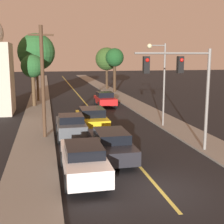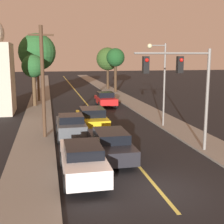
{
  "view_description": "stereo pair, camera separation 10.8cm",
  "coord_description": "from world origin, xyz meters",
  "px_view_note": "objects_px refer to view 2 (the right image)",
  "views": [
    {
      "loc": [
        -4.45,
        -11.32,
        5.47
      ],
      "look_at": [
        0.0,
        9.53,
        1.6
      ],
      "focal_mm": 50.0,
      "sensor_mm": 36.0,
      "label": 1
    },
    {
      "loc": [
        -4.35,
        -11.34,
        5.47
      ],
      "look_at": [
        0.0,
        9.53,
        1.6
      ],
      "focal_mm": 50.0,
      "sensor_mm": 36.0,
      "label": 2
    }
  ],
  "objects_px": {
    "car_outer_lane_second": "(71,126)",
    "tree_right_far": "(108,59)",
    "utility_pole_left": "(43,80)",
    "tree_left_near": "(33,67)",
    "car_outer_lane_front": "(83,159)",
    "car_far_oncoming": "(106,99)",
    "streetlamp_right": "(160,73)",
    "tree_right_near": "(115,58)",
    "car_near_lane_front": "(110,144)",
    "traffic_signal_mast": "(184,79)",
    "tree_left_far": "(37,52)",
    "car_near_lane_second": "(92,118)"
  },
  "relations": [
    {
      "from": "tree_right_near",
      "to": "tree_right_far",
      "type": "relative_size",
      "value": 0.97
    },
    {
      "from": "car_near_lane_front",
      "to": "traffic_signal_mast",
      "type": "distance_m",
      "value": 5.35
    },
    {
      "from": "streetlamp_right",
      "to": "traffic_signal_mast",
      "type": "bearing_deg",
      "value": -98.99
    },
    {
      "from": "car_outer_lane_second",
      "to": "utility_pole_left",
      "type": "distance_m",
      "value": 3.52
    },
    {
      "from": "car_outer_lane_second",
      "to": "tree_left_far",
      "type": "height_order",
      "value": "tree_left_far"
    },
    {
      "from": "tree_right_near",
      "to": "tree_left_near",
      "type": "bearing_deg",
      "value": -135.74
    },
    {
      "from": "car_outer_lane_second",
      "to": "car_far_oncoming",
      "type": "height_order",
      "value": "car_outer_lane_second"
    },
    {
      "from": "utility_pole_left",
      "to": "car_outer_lane_second",
      "type": "bearing_deg",
      "value": -9.94
    },
    {
      "from": "streetlamp_right",
      "to": "tree_left_far",
      "type": "relative_size",
      "value": 0.79
    },
    {
      "from": "car_near_lane_front",
      "to": "tree_right_far",
      "type": "relative_size",
      "value": 0.78
    },
    {
      "from": "car_far_oncoming",
      "to": "tree_right_near",
      "type": "distance_m",
      "value": 13.69
    },
    {
      "from": "streetlamp_right",
      "to": "tree_right_near",
      "type": "xyz_separation_m",
      "value": [
        1.61,
        23.03,
        0.92
      ]
    },
    {
      "from": "streetlamp_right",
      "to": "tree_left_near",
      "type": "bearing_deg",
      "value": 129.25
    },
    {
      "from": "car_outer_lane_front",
      "to": "traffic_signal_mast",
      "type": "bearing_deg",
      "value": 22.21
    },
    {
      "from": "car_outer_lane_second",
      "to": "car_far_oncoming",
      "type": "xyz_separation_m",
      "value": [
        4.71,
        12.53,
        -0.03
      ]
    },
    {
      "from": "car_near_lane_front",
      "to": "tree_right_near",
      "type": "relative_size",
      "value": 0.8
    },
    {
      "from": "tree_left_near",
      "to": "tree_left_far",
      "type": "height_order",
      "value": "tree_left_far"
    },
    {
      "from": "car_far_oncoming",
      "to": "utility_pole_left",
      "type": "height_order",
      "value": "utility_pole_left"
    },
    {
      "from": "utility_pole_left",
      "to": "streetlamp_right",
      "type": "bearing_deg",
      "value": 10.72
    },
    {
      "from": "tree_left_near",
      "to": "tree_left_far",
      "type": "relative_size",
      "value": 0.69
    },
    {
      "from": "tree_left_near",
      "to": "tree_right_far",
      "type": "height_order",
      "value": "tree_right_far"
    },
    {
      "from": "traffic_signal_mast",
      "to": "tree_left_far",
      "type": "bearing_deg",
      "value": 110.56
    },
    {
      "from": "tree_left_far",
      "to": "utility_pole_left",
      "type": "bearing_deg",
      "value": -87.53
    },
    {
      "from": "tree_right_near",
      "to": "car_outer_lane_front",
      "type": "bearing_deg",
      "value": -104.95
    },
    {
      "from": "streetlamp_right",
      "to": "car_outer_lane_second",
      "type": "bearing_deg",
      "value": -164.34
    },
    {
      "from": "utility_pole_left",
      "to": "tree_left_near",
      "type": "distance_m",
      "value": 13.64
    },
    {
      "from": "traffic_signal_mast",
      "to": "streetlamp_right",
      "type": "bearing_deg",
      "value": 81.01
    },
    {
      "from": "tree_right_far",
      "to": "car_outer_lane_front",
      "type": "bearing_deg",
      "value": -102.74
    },
    {
      "from": "tree_right_near",
      "to": "car_far_oncoming",
      "type": "bearing_deg",
      "value": -107.05
    },
    {
      "from": "car_outer_lane_second",
      "to": "utility_pole_left",
      "type": "xyz_separation_m",
      "value": [
        -1.73,
        0.3,
        3.05
      ]
    },
    {
      "from": "utility_pole_left",
      "to": "car_far_oncoming",
      "type": "bearing_deg",
      "value": 62.26
    },
    {
      "from": "streetlamp_right",
      "to": "car_near_lane_front",
      "type": "bearing_deg",
      "value": -128.42
    },
    {
      "from": "car_outer_lane_front",
      "to": "tree_left_near",
      "type": "xyz_separation_m",
      "value": [
        -2.85,
        20.83,
        3.42
      ]
    },
    {
      "from": "car_far_oncoming",
      "to": "tree_left_near",
      "type": "xyz_separation_m",
      "value": [
        -7.55,
        1.36,
        3.45
      ]
    },
    {
      "from": "traffic_signal_mast",
      "to": "tree_right_near",
      "type": "distance_m",
      "value": 29.64
    },
    {
      "from": "car_near_lane_second",
      "to": "tree_left_near",
      "type": "distance_m",
      "value": 12.74
    },
    {
      "from": "car_outer_lane_second",
      "to": "tree_left_far",
      "type": "bearing_deg",
      "value": 97.94
    },
    {
      "from": "streetlamp_right",
      "to": "tree_left_far",
      "type": "bearing_deg",
      "value": 120.67
    },
    {
      "from": "car_outer_lane_front",
      "to": "tree_left_far",
      "type": "distance_m",
      "value": 25.34
    },
    {
      "from": "car_far_oncoming",
      "to": "traffic_signal_mast",
      "type": "relative_size",
      "value": 0.72
    },
    {
      "from": "car_near_lane_front",
      "to": "car_outer_lane_second",
      "type": "distance_m",
      "value": 4.88
    },
    {
      "from": "tree_left_far",
      "to": "traffic_signal_mast",
      "type": "bearing_deg",
      "value": -69.44
    },
    {
      "from": "car_outer_lane_second",
      "to": "tree_right_far",
      "type": "height_order",
      "value": "tree_right_far"
    },
    {
      "from": "car_far_oncoming",
      "to": "tree_right_near",
      "type": "relative_size",
      "value": 0.64
    },
    {
      "from": "car_outer_lane_second",
      "to": "tree_left_near",
      "type": "relative_size",
      "value": 0.71
    },
    {
      "from": "streetlamp_right",
      "to": "utility_pole_left",
      "type": "bearing_deg",
      "value": -169.28
    },
    {
      "from": "car_near_lane_front",
      "to": "tree_left_far",
      "type": "relative_size",
      "value": 0.65
    },
    {
      "from": "car_outer_lane_front",
      "to": "car_outer_lane_second",
      "type": "distance_m",
      "value": 6.94
    },
    {
      "from": "tree_left_near",
      "to": "car_far_oncoming",
      "type": "bearing_deg",
      "value": -10.19
    },
    {
      "from": "car_outer_lane_front",
      "to": "car_far_oncoming",
      "type": "bearing_deg",
      "value": 76.41
    }
  ]
}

